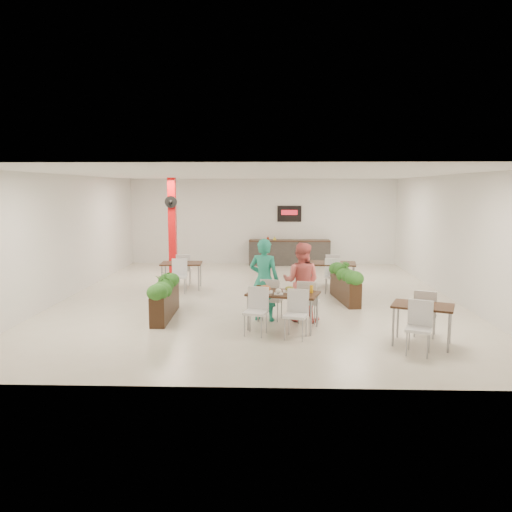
{
  "coord_description": "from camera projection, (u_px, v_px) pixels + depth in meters",
  "views": [
    {
      "loc": [
        0.36,
        -12.85,
        2.85
      ],
      "look_at": [
        -0.06,
        -0.01,
        1.1
      ],
      "focal_mm": 35.0,
      "sensor_mm": 36.0,
      "label": 1
    }
  ],
  "objects": [
    {
      "name": "ground",
      "position": [
        258.0,
        297.0,
        13.12
      ],
      "size": [
        12.0,
        12.0,
        0.0
      ],
      "primitive_type": "plane",
      "color": "beige",
      "rests_on": "ground"
    },
    {
      "name": "room_shell",
      "position": [
        258.0,
        221.0,
        12.85
      ],
      "size": [
        10.1,
        12.1,
        3.22
      ],
      "color": "white",
      "rests_on": "ground"
    },
    {
      "name": "red_column",
      "position": [
        172.0,
        224.0,
        16.75
      ],
      "size": [
        0.4,
        0.41,
        3.2
      ],
      "color": "red",
      "rests_on": "ground"
    },
    {
      "name": "service_counter",
      "position": [
        289.0,
        252.0,
        18.62
      ],
      "size": [
        3.0,
        0.64,
        2.2
      ],
      "color": "#2D2B28",
      "rests_on": "ground"
    },
    {
      "name": "main_table",
      "position": [
        283.0,
        298.0,
        10.12
      ],
      "size": [
        1.61,
        1.89,
        0.92
      ],
      "rotation": [
        0.0,
        0.0,
        -0.27
      ],
      "color": "black",
      "rests_on": "ground"
    },
    {
      "name": "diner_man",
      "position": [
        264.0,
        280.0,
        10.74
      ],
      "size": [
        0.74,
        0.59,
        1.79
      ],
      "primitive_type": "imported",
      "rotation": [
        0.0,
        0.0,
        2.87
      ],
      "color": "teal",
      "rests_on": "ground"
    },
    {
      "name": "diner_woman",
      "position": [
        301.0,
        282.0,
        10.72
      ],
      "size": [
        0.97,
        0.84,
        1.7
      ],
      "primitive_type": "imported",
      "rotation": [
        0.0,
        0.0,
        2.87
      ],
      "color": "#F16E6B",
      "rests_on": "ground"
    },
    {
      "name": "planter_left",
      "position": [
        165.0,
        294.0,
        11.03
      ],
      "size": [
        0.44,
        1.99,
        1.04
      ],
      "rotation": [
        0.0,
        0.0,
        1.6
      ],
      "color": "black",
      "rests_on": "ground"
    },
    {
      "name": "planter_right",
      "position": [
        345.0,
        282.0,
        12.63
      ],
      "size": [
        0.61,
        1.92,
        1.01
      ],
      "rotation": [
        0.0,
        0.0,
        1.71
      ],
      "color": "black",
      "rests_on": "ground"
    },
    {
      "name": "side_table_a",
      "position": [
        182.0,
        267.0,
        14.19
      ],
      "size": [
        1.18,
        1.64,
        0.92
      ],
      "rotation": [
        0.0,
        0.0,
        0.06
      ],
      "color": "black",
      "rests_on": "ground"
    },
    {
      "name": "side_table_b",
      "position": [
        333.0,
        267.0,
        14.19
      ],
      "size": [
        1.4,
        1.66,
        0.92
      ],
      "rotation": [
        0.0,
        0.0,
        -0.13
      ],
      "color": "black",
      "rests_on": "ground"
    },
    {
      "name": "side_table_c",
      "position": [
        423.0,
        312.0,
        9.06
      ],
      "size": [
        1.25,
        1.66,
        0.92
      ],
      "rotation": [
        0.0,
        0.0,
        -0.38
      ],
      "color": "black",
      "rests_on": "ground"
    }
  ]
}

